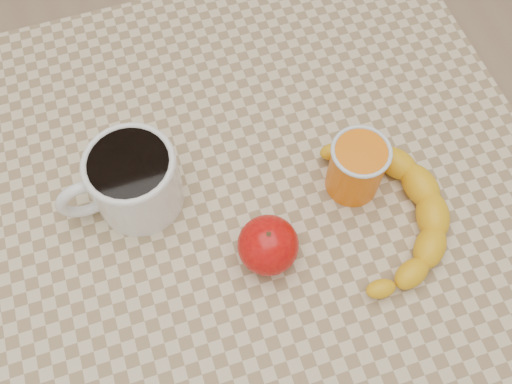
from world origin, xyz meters
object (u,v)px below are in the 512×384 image
object	(u,v)px
table	(256,224)
orange_juice_glass	(356,167)
banana	(388,212)
apple	(268,245)
coffee_mug	(132,180)

from	to	relation	value
table	orange_juice_glass	size ratio (longest dim) A/B	9.03
orange_juice_glass	banana	distance (m)	0.07
apple	orange_juice_glass	bearing A→B (deg)	23.67
orange_juice_glass	banana	bearing A→B (deg)	-71.08
banana	apple	bearing A→B (deg)	-165.28
orange_juice_glass	apple	bearing A→B (deg)	-156.33
table	orange_juice_glass	world-z (taller)	orange_juice_glass
orange_juice_glass	apple	size ratio (longest dim) A/B	0.88
apple	banana	xyz separation A→B (m)	(0.16, -0.00, -0.01)
banana	coffee_mug	bearing A→B (deg)	171.31
coffee_mug	orange_juice_glass	size ratio (longest dim) A/B	1.85
table	coffee_mug	xyz separation A→B (m)	(-0.15, 0.05, 0.14)
apple	banana	distance (m)	0.16
table	coffee_mug	distance (m)	0.21
table	coffee_mug	size ratio (longest dim) A/B	4.89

